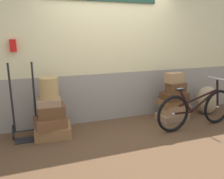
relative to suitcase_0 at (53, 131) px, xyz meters
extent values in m
cube|color=#513823|center=(1.22, -0.33, -0.13)|extent=(9.08, 5.20, 0.06)
cube|color=gray|center=(1.22, 0.52, 0.38)|extent=(7.08, 0.20, 0.96)
cube|color=beige|center=(1.22, 0.52, 1.73)|extent=(7.08, 0.20, 1.74)
cube|color=red|center=(-0.52, 0.38, 1.43)|extent=(0.10, 0.08, 0.20)
cube|color=olive|center=(0.00, 0.00, 0.00)|extent=(0.64, 0.53, 0.20)
cube|color=brown|center=(-0.04, -0.04, 0.18)|extent=(0.53, 0.46, 0.17)
cube|color=brown|center=(-0.01, -0.02, 0.37)|extent=(0.43, 0.34, 0.20)
cube|color=#937051|center=(-0.04, -0.02, 0.53)|extent=(0.39, 0.35, 0.12)
cube|color=#937051|center=(2.39, -0.01, -0.04)|extent=(0.64, 0.44, 0.13)
cube|color=#9E754C|center=(2.44, -0.04, 0.12)|extent=(0.55, 0.32, 0.18)
cube|color=brown|center=(2.40, 0.01, 0.26)|extent=(0.56, 0.39, 0.11)
cube|color=#4C2D19|center=(2.41, -0.02, 0.39)|extent=(0.51, 0.35, 0.15)
cube|color=brown|center=(2.43, -0.03, 0.57)|extent=(0.37, 0.22, 0.20)
cube|color=#9E754C|center=(2.39, -0.01, 0.77)|extent=(0.35, 0.21, 0.20)
cylinder|color=#A8844C|center=(-0.03, -0.02, 0.76)|extent=(0.30, 0.30, 0.34)
torus|color=black|center=(-0.64, 0.10, 0.03)|extent=(0.02, 0.26, 0.26)
torus|color=black|center=(-0.23, 0.10, 0.03)|extent=(0.02, 0.26, 0.26)
cylinder|color=black|center=(-0.43, 0.10, 0.03)|extent=(0.41, 0.02, 0.02)
cylinder|color=black|center=(-0.61, 0.10, 0.61)|extent=(0.03, 0.12, 1.16)
cylinder|color=black|center=(-0.26, 0.10, 0.61)|extent=(0.03, 0.12, 1.16)
cube|color=black|center=(-0.43, -0.01, -0.09)|extent=(0.37, 0.22, 0.02)
ellipsoid|color=#9E8966|center=(3.31, 0.03, 0.20)|extent=(0.49, 0.41, 0.61)
torus|color=black|center=(2.03, -0.55, 0.24)|extent=(0.67, 0.09, 0.67)
sphere|color=#B2B2B7|center=(2.03, -0.55, 0.24)|extent=(0.05, 0.05, 0.05)
torus|color=black|center=(3.09, -0.49, 0.24)|extent=(0.67, 0.09, 0.67)
sphere|color=#B2B2B7|center=(3.09, -0.49, 0.24)|extent=(0.05, 0.05, 0.05)
cube|color=black|center=(2.72, -0.51, 0.40)|extent=(0.59, 0.06, 0.38)
cube|color=black|center=(2.29, -0.54, 0.44)|extent=(0.31, 0.04, 0.45)
cube|color=black|center=(2.23, -0.54, 0.23)|extent=(0.40, 0.05, 0.04)
cube|color=black|center=(2.58, -0.52, 0.47)|extent=(0.87, 0.07, 0.24)
cube|color=black|center=(3.05, -0.50, 0.50)|extent=(0.11, 0.03, 0.54)
ellipsoid|color=black|center=(2.15, -0.54, 0.67)|extent=(0.22, 0.10, 0.06)
cylinder|color=#A5A5AD|center=(3.00, -0.50, 0.80)|extent=(0.05, 0.46, 0.02)
camera|label=1|loc=(-0.36, -3.83, 1.63)|focal=37.46mm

